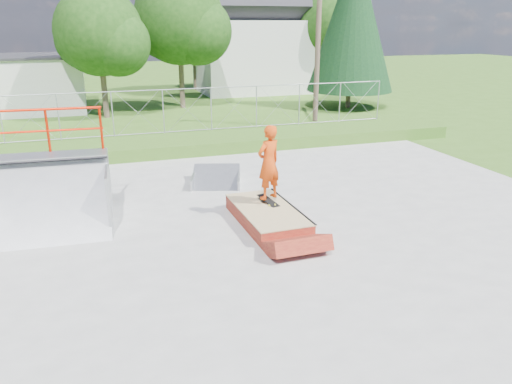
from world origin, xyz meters
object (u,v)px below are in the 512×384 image
grind_box (267,216)px  flat_bank_ramp (216,178)px  quarter_pipe (46,175)px  skater (269,165)px

grind_box → flat_bank_ramp: 3.56m
quarter_pipe → grind_box: bearing=-10.7°
flat_bank_ramp → skater: bearing=-62.3°
grind_box → skater: 1.28m
grind_box → flat_bank_ramp: bearing=95.8°
flat_bank_ramp → grind_box: bearing=-66.3°
quarter_pipe → skater: size_ratio=1.47×
grind_box → flat_bank_ramp: size_ratio=1.81×
quarter_pipe → flat_bank_ramp: quarter_pipe is taller
grind_box → skater: skater is taller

